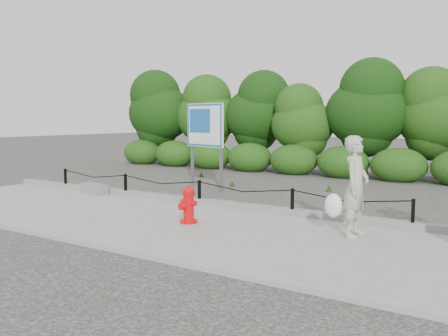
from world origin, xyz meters
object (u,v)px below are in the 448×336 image
advertising_sign (205,129)px  pedestrian (354,188)px  concrete_block (94,189)px  fire_hydrant (188,205)px

advertising_sign → pedestrian: bearing=-16.5°
pedestrian → advertising_sign: bearing=60.8°
pedestrian → concrete_block: pedestrian is taller
fire_hydrant → advertising_sign: bearing=132.1°
fire_hydrant → advertising_sign: 5.25m
concrete_block → advertising_sign: advertising_sign is taller
fire_hydrant → pedestrian: 3.29m
pedestrian → fire_hydrant: bearing=105.7°
pedestrian → advertising_sign: (-5.77, 3.60, 0.91)m
fire_hydrant → pedestrian: size_ratio=0.42×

